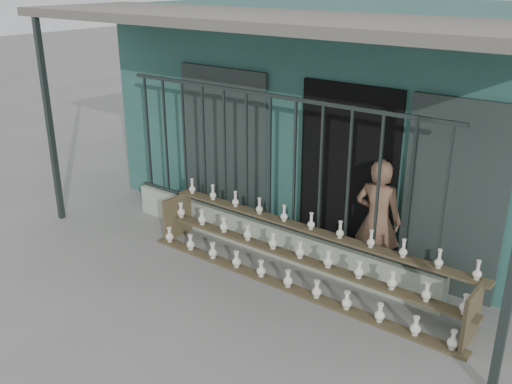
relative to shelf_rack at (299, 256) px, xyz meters
The scene contains 6 objects.
ground 1.23m from the shelf_rack, 130.90° to the right, with size 60.00×60.00×0.00m, color slate.
workshop_building 3.65m from the shelf_rack, 102.85° to the left, with size 7.40×6.60×3.21m.
parapet_wall 0.88m from the shelf_rack, 151.67° to the left, with size 5.00×0.20×0.45m, color #A0AF96.
security_fence 1.32m from the shelf_rack, 151.67° to the left, with size 5.00×0.04×1.80m.
shelf_rack is the anchor object (origin of this frame).
elderly_woman 1.07m from the shelf_rack, 43.00° to the left, with size 0.58×0.38×1.60m, color brown.
Camera 1 is at (4.22, -4.49, 3.68)m, focal length 40.00 mm.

